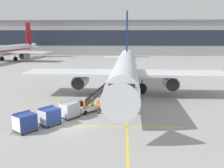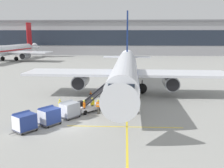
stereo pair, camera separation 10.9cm
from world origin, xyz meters
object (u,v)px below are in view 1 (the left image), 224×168
Objects in this scene: parked_airplane at (125,70)px; belt_loader at (90,104)px; baggage_cart_lead at (69,109)px; ground_crew_by_loader at (84,106)px; safety_cone_engine_keepout at (91,93)px; ground_crew_wingwalker at (60,105)px; baggage_cart_second at (49,116)px; ground_crew_by_carts at (98,106)px; ground_crew_marshaller at (93,104)px; baggage_cart_third at (25,122)px; distant_airplane at (7,51)px.

parked_airplane is 10.58m from belt_loader.
baggage_cart_lead reaches higher than ground_crew_by_loader.
baggage_cart_lead is at bearing -94.52° from safety_cone_engine_keepout.
ground_crew_by_loader is at bearing -5.47° from ground_crew_wingwalker.
baggage_cart_second is 1.52× the size of ground_crew_by_loader.
parked_airplane is 15.20× the size of baggage_cart_lead.
ground_crew_by_carts and ground_crew_wingwalker have the same top height.
safety_cone_engine_keepout is at bearing 98.86° from ground_crew_marshaller.
ground_crew_marshaller reaches higher than safety_cone_engine_keepout.
baggage_cart_lead is 1.52× the size of ground_crew_marshaller.
baggage_cart_lead is 1.00× the size of baggage_cart_third.
parked_airplane is 11.15m from ground_crew_by_carts.
ground_crew_by_loader is 0.04× the size of distant_airplane.
ground_crew_by_loader is 2.87× the size of safety_cone_engine_keepout.
ground_crew_by_carts is at bearing 27.36° from baggage_cart_lead.
ground_crew_by_carts is at bearing -107.16° from parked_airplane.
ground_crew_by_loader and ground_crew_marshaller have the same top height.
ground_crew_by_loader reaches higher than safety_cone_engine_keepout.
distant_airplane is (-32.47, 62.56, 2.58)m from baggage_cart_second.
baggage_cart_lead is (-6.34, -11.93, -2.82)m from parked_airplane.
distant_airplane reaches higher than baggage_cart_lead.
belt_loader is 7.79× the size of safety_cone_engine_keepout.
ground_crew_by_carts is 4.64m from ground_crew_wingwalker.
safety_cone_engine_keepout is at bearing -54.15° from distant_airplane.
distant_airplane is at bearing 121.20° from ground_crew_by_loader.
baggage_cart_third reaches higher than ground_crew_wingwalker.
ground_crew_by_loader is at bearing -86.71° from safety_cone_engine_keepout.
baggage_cart_third is 1.52× the size of ground_crew_by_loader.
parked_airplane is 19.32m from baggage_cart_third.
ground_crew_marshaller is at bearing -113.06° from parked_airplane.
parked_airplane is 13.25m from ground_crew_wingwalker.
parked_airplane reaches higher than ground_crew_wingwalker.
ground_crew_wingwalker is at bearing 174.53° from ground_crew_by_loader.
baggage_cart_lead is 1.00× the size of baggage_cart_second.
ground_crew_by_carts is (-3.18, -10.30, -2.82)m from parked_airplane.
parked_airplane is at bearing 59.05° from baggage_cart_third.
ground_crew_by_carts is (3.15, 1.63, -0.00)m from baggage_cart_lead.
baggage_cart_lead is 1.52× the size of ground_crew_by_loader.
belt_loader reaches higher than safety_cone_engine_keepout.
ground_crew_by_loader is 3.01m from ground_crew_wingwalker.
belt_loader reaches higher than baggage_cart_second.
baggage_cart_third is 9.02m from ground_crew_by_carts.
baggage_cart_third is (-5.51, -7.19, 0.11)m from belt_loader.
distant_airplane is (-30.60, 64.58, 2.58)m from baggage_cart_third.
baggage_cart_second is at bearing -62.57° from distant_airplane.
belt_loader is 1.49m from ground_crew_by_loader.
parked_airplane is 23.16× the size of ground_crew_wingwalker.
ground_crew_marshaller is 3.94m from ground_crew_wingwalker.
baggage_cart_lead is (-2.02, -2.73, 0.11)m from belt_loader.
distant_airplane is (-37.25, 58.49, 2.58)m from ground_crew_by_carts.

